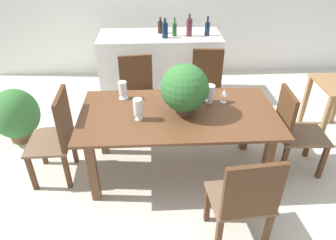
# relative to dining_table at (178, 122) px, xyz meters

# --- Properties ---
(ground_plane) EXTENTS (7.04, 7.04, 0.00)m
(ground_plane) POSITION_rel_dining_table_xyz_m (0.00, 0.08, -0.63)
(ground_plane) COLOR beige
(dining_table) EXTENTS (1.90, 0.99, 0.74)m
(dining_table) POSITION_rel_dining_table_xyz_m (0.00, 0.00, 0.00)
(dining_table) COLOR brown
(dining_table) RESTS_ON ground
(chair_far_right) EXTENTS (0.46, 0.51, 0.99)m
(chair_far_right) POSITION_rel_dining_table_xyz_m (0.44, 0.94, -0.10)
(chair_far_right) COLOR #4C2D19
(chair_far_right) RESTS_ON ground
(chair_near_right) EXTENTS (0.51, 0.46, 0.93)m
(chair_near_right) POSITION_rel_dining_table_xyz_m (0.44, -0.93, -0.11)
(chair_near_right) COLOR #4C2D19
(chair_near_right) RESTS_ON ground
(chair_foot_end) EXTENTS (0.49, 0.45, 0.92)m
(chair_foot_end) POSITION_rel_dining_table_xyz_m (1.18, 0.00, -0.13)
(chair_foot_end) COLOR #4C2D19
(chair_foot_end) RESTS_ON ground
(chair_far_left) EXTENTS (0.49, 0.52, 0.92)m
(chair_far_left) POSITION_rel_dining_table_xyz_m (-0.44, 0.93, -0.12)
(chair_far_left) COLOR #4C2D19
(chair_far_left) RESTS_ON ground
(chair_head_end) EXTENTS (0.43, 0.48, 0.96)m
(chair_head_end) POSITION_rel_dining_table_xyz_m (-1.19, 0.00, -0.10)
(chair_head_end) COLOR #4C2D19
(chair_head_end) RESTS_ON ground
(flower_centerpiece) EXTENTS (0.45, 0.45, 0.49)m
(flower_centerpiece) POSITION_rel_dining_table_xyz_m (0.05, -0.01, 0.37)
(flower_centerpiece) COLOR #4C3828
(flower_centerpiece) RESTS_ON dining_table
(crystal_vase_left) EXTENTS (0.11, 0.11, 0.19)m
(crystal_vase_left) POSITION_rel_dining_table_xyz_m (0.32, 0.18, 0.22)
(crystal_vase_left) COLOR silver
(crystal_vase_left) RESTS_ON dining_table
(crystal_vase_center_near) EXTENTS (0.09, 0.09, 0.19)m
(crystal_vase_center_near) POSITION_rel_dining_table_xyz_m (-0.55, 0.31, 0.21)
(crystal_vase_center_near) COLOR silver
(crystal_vase_center_near) RESTS_ON dining_table
(crystal_vase_right) EXTENTS (0.09, 0.09, 0.21)m
(crystal_vase_right) POSITION_rel_dining_table_xyz_m (-0.38, -0.11, 0.23)
(crystal_vase_right) COLOR silver
(crystal_vase_right) RESTS_ON dining_table
(wine_glass) EXTENTS (0.07, 0.07, 0.14)m
(wine_glass) POSITION_rel_dining_table_xyz_m (0.47, 0.18, 0.21)
(wine_glass) COLOR silver
(wine_glass) RESTS_ON dining_table
(kitchen_counter) EXTENTS (1.71, 0.68, 0.95)m
(kitchen_counter) POSITION_rel_dining_table_xyz_m (-0.13, 1.74, -0.16)
(kitchen_counter) COLOR white
(kitchen_counter) RESTS_ON ground
(wine_bottle_tall) EXTENTS (0.08, 0.08, 0.26)m
(wine_bottle_tall) POSITION_rel_dining_table_xyz_m (-0.06, 1.61, 0.42)
(wine_bottle_tall) COLOR #0F1E38
(wine_bottle_tall) RESTS_ON kitchen_counter
(wine_bottle_green) EXTENTS (0.06, 0.06, 0.25)m
(wine_bottle_green) POSITION_rel_dining_table_xyz_m (0.08, 1.69, 0.41)
(wine_bottle_green) COLOR #194C1E
(wine_bottle_green) RESTS_ON kitchen_counter
(wine_bottle_dark) EXTENTS (0.08, 0.08, 0.30)m
(wine_bottle_dark) POSITION_rel_dining_table_xyz_m (0.28, 1.67, 0.44)
(wine_bottle_dark) COLOR #511E28
(wine_bottle_dark) RESTS_ON kitchen_counter
(wine_bottle_amber) EXTENTS (0.07, 0.07, 0.26)m
(wine_bottle_amber) POSITION_rel_dining_table_xyz_m (0.53, 1.69, 0.41)
(wine_bottle_amber) COLOR #0F1E38
(wine_bottle_amber) RESTS_ON kitchen_counter
(wine_bottle_clear) EXTENTS (0.08, 0.08, 0.22)m
(wine_bottle_clear) POSITION_rel_dining_table_xyz_m (-0.11, 1.82, 0.40)
(wine_bottle_clear) COLOR black
(wine_bottle_clear) RESTS_ON kitchen_counter
(side_table) EXTENTS (0.51, 0.60, 0.71)m
(side_table) POSITION_rel_dining_table_xyz_m (1.93, 0.60, -0.10)
(side_table) COLOR olive
(side_table) RESTS_ON ground
(potted_plant_floor) EXTENTS (0.55, 0.55, 0.67)m
(potted_plant_floor) POSITION_rel_dining_table_xyz_m (-1.88, 0.68, -0.28)
(potted_plant_floor) COLOR brown
(potted_plant_floor) RESTS_ON ground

